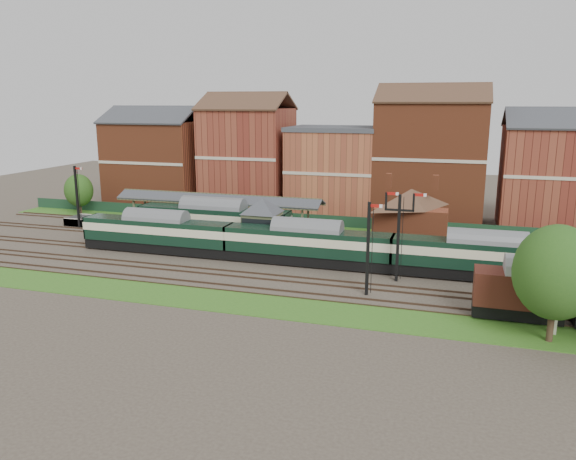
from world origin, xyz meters
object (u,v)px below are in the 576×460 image
(signal_box, at_px, (262,224))
(dmu_train, at_px, (307,243))
(platform_railcar, at_px, (214,220))
(goods_van_a, at_px, (518,291))
(semaphore_bracket, at_px, (399,232))

(signal_box, height_order, dmu_train, signal_box)
(platform_railcar, height_order, goods_van_a, platform_railcar)
(semaphore_bracket, relative_size, goods_van_a, 1.28)
(signal_box, height_order, platform_railcar, signal_box)
(semaphore_bracket, height_order, dmu_train, semaphore_bracket)
(semaphore_bracket, distance_m, dmu_train, 9.79)
(dmu_train, bearing_deg, goods_van_a, -25.60)
(platform_railcar, xyz_separation_m, goods_van_a, (31.85, -15.50, -0.28))
(dmu_train, bearing_deg, signal_box, 151.03)
(semaphore_bracket, bearing_deg, dmu_train, 164.75)
(dmu_train, distance_m, goods_van_a, 20.83)
(signal_box, distance_m, platform_railcar, 7.92)
(semaphore_bracket, bearing_deg, platform_railcar, 157.96)
(signal_box, distance_m, goods_van_a, 27.55)
(semaphore_bracket, relative_size, platform_railcar, 0.45)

